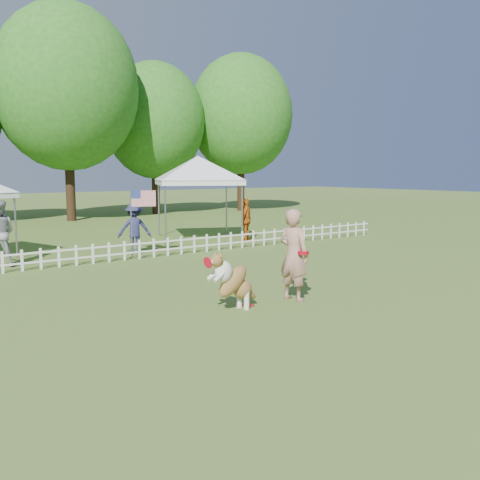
# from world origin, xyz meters

# --- Properties ---
(ground) EXTENTS (120.00, 120.00, 0.00)m
(ground) POSITION_xyz_m (0.00, 0.00, 0.00)
(ground) COLOR #44621F
(ground) RESTS_ON ground
(picket_fence) EXTENTS (22.00, 0.08, 0.60)m
(picket_fence) POSITION_xyz_m (0.00, 7.00, 0.30)
(picket_fence) COLOR white
(picket_fence) RESTS_ON ground
(handler) EXTENTS (0.58, 0.78, 1.94)m
(handler) POSITION_xyz_m (0.49, 0.18, 0.97)
(handler) COLOR tan
(handler) RESTS_ON ground
(dog) EXTENTS (1.18, 0.51, 1.19)m
(dog) POSITION_xyz_m (-1.04, 0.22, 0.59)
(dog) COLOR brown
(dog) RESTS_ON ground
(frisbee_on_turf) EXTENTS (0.25, 0.25, 0.02)m
(frisbee_on_turf) POSITION_xyz_m (-0.58, 0.35, 0.01)
(frisbee_on_turf) COLOR red
(frisbee_on_turf) RESTS_ON ground
(canopy_tent_right) EXTENTS (4.12, 4.12, 3.24)m
(canopy_tent_right) POSITION_xyz_m (4.27, 9.94, 1.62)
(canopy_tent_right) COLOR white
(canopy_tent_right) RESTS_ON ground
(flag_pole) EXTENTS (0.80, 0.40, 2.17)m
(flag_pole) POSITION_xyz_m (0.18, 7.38, 1.08)
(flag_pole) COLOR gray
(flag_pole) RESTS_ON ground
(spectator_b) EXTENTS (1.23, 0.98, 1.67)m
(spectator_b) POSITION_xyz_m (0.61, 8.08, 0.84)
(spectator_b) COLOR navy
(spectator_b) RESTS_ON ground
(spectator_c) EXTENTS (1.04, 0.90, 1.67)m
(spectator_c) POSITION_xyz_m (5.46, 8.38, 0.84)
(spectator_c) COLOR #CA6217
(spectator_c) RESTS_ON ground
(tree_center_right) EXTENTS (7.60, 7.60, 12.60)m
(tree_center_right) POSITION_xyz_m (3.00, 21.00, 6.30)
(tree_center_right) COLOR #2B641C
(tree_center_right) RESTS_ON ground
(tree_right) EXTENTS (6.20, 6.20, 10.40)m
(tree_right) POSITION_xyz_m (9.00, 22.50, 5.20)
(tree_right) COLOR #2B641C
(tree_right) RESTS_ON ground
(tree_far_right) EXTENTS (7.00, 7.00, 11.40)m
(tree_far_right) POSITION_xyz_m (15.00, 21.50, 5.70)
(tree_far_right) COLOR #2B641C
(tree_far_right) RESTS_ON ground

